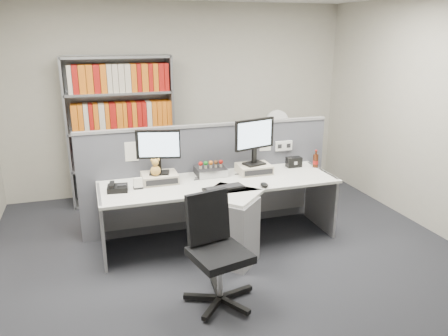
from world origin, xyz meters
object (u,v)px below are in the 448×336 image
object	(u,v)px
keyboard	(224,188)
desktop_pc	(211,171)
shelving_unit	(121,133)
desk_fan	(276,125)
office_chair	(216,247)
monitor_right	(255,138)
monitor_left	(158,148)
desk_calendar	(138,184)
desk	(226,211)
filing_cabinet	(275,172)
desk_phone	(117,188)
mouse	(264,185)
speaker	(294,162)
cola_bottle	(316,161)

from	to	relation	value
keyboard	desktop_pc	bearing A→B (deg)	89.80
keyboard	shelving_unit	xyz separation A→B (m)	(-0.87, 1.90, 0.24)
keyboard	desk_fan	bearing A→B (deg)	49.54
office_chair	monitor_right	bearing A→B (deg)	56.00
monitor_left	desk_calendar	distance (m)	0.44
desk_fan	office_chair	xyz separation A→B (m)	(-1.57, -2.25, -0.53)
desk_fan	office_chair	distance (m)	2.80
keyboard	shelving_unit	distance (m)	2.10
desk	desk_calendar	size ratio (longest dim) A/B	21.88
monitor_left	desk_fan	distance (m)	2.09
monitor_left	filing_cabinet	xyz separation A→B (m)	(1.83, 1.02, -0.76)
desk_calendar	monitor_right	bearing A→B (deg)	5.75
desk_calendar	shelving_unit	world-z (taller)	shelving_unit
monitor_right	desk_phone	bearing A→B (deg)	-174.86
monitor_left	desktop_pc	world-z (taller)	monitor_left
desk	mouse	bearing A→B (deg)	-14.81
desk	office_chair	distance (m)	0.93
desk	keyboard	xyz separation A→B (m)	(-0.03, -0.05, 0.28)
speaker	office_chair	size ratio (longest dim) A/B	0.19
office_chair	desk_phone	bearing A→B (deg)	123.64
desktop_pc	desk_phone	xyz separation A→B (m)	(-1.06, -0.22, -0.01)
cola_bottle	desk_calendar	bearing A→B (deg)	-176.94
cola_bottle	office_chair	world-z (taller)	office_chair
monitor_left	shelving_unit	bearing A→B (deg)	100.44
office_chair	cola_bottle	bearing A→B (deg)	36.82
desk_fan	monitor_left	bearing A→B (deg)	-150.97
desktop_pc	desk	bearing A→B (deg)	-86.00
desk	mouse	distance (m)	0.50
speaker	office_chair	bearing A→B (deg)	-136.53
monitor_left	mouse	world-z (taller)	monitor_left
keyboard	mouse	world-z (taller)	mouse
desk	cola_bottle	bearing A→B (deg)	16.04
speaker	desk	bearing A→B (deg)	-155.82
shelving_unit	speaker	bearing A→B (deg)	-35.98
keyboard	desk_calendar	xyz separation A→B (m)	(-0.85, 0.30, 0.04)
speaker	shelving_unit	size ratio (longest dim) A/B	0.09
desk	monitor_right	bearing A→B (deg)	39.27
desk_phone	desk_calendar	xyz separation A→B (m)	(0.21, 0.00, 0.02)
desktop_pc	desk_calendar	xyz separation A→B (m)	(-0.85, -0.22, 0.01)
desktop_pc	filing_cabinet	bearing A→B (deg)	37.21
desk	shelving_unit	world-z (taller)	shelving_unit
filing_cabinet	office_chair	xyz separation A→B (m)	(-1.57, -2.25, 0.16)
shelving_unit	mouse	bearing A→B (deg)	-56.43
desk	speaker	bearing A→B (deg)	24.18
shelving_unit	desk_phone	bearing A→B (deg)	-96.96
office_chair	desk	bearing A→B (deg)	66.82
filing_cabinet	desk_calendar	bearing A→B (deg)	-151.04
desk	mouse	xyz separation A→B (m)	(0.40, -0.10, 0.29)
monitor_right	cola_bottle	bearing A→B (deg)	-1.57
mouse	desk_phone	size ratio (longest dim) A/B	0.55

